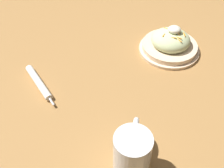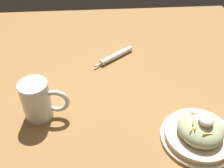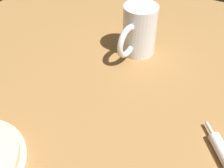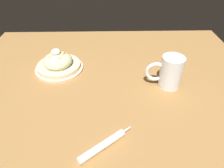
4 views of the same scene
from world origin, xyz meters
The scene contains 2 objects.
ground_plane centered at (0.00, 0.00, 0.00)m, with size 1.43×1.43×0.00m, color #9E703D.
beer_mug centered at (0.11, -0.26, 0.07)m, with size 0.10×0.16×0.15m.
Camera 3 is at (-0.14, 0.38, 0.49)m, focal length 44.54 mm.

